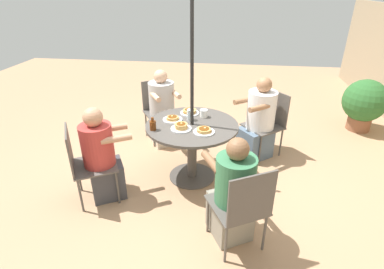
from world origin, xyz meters
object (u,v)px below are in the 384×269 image
Objects in this scene: patio_table at (192,136)px; patio_chair_east at (159,107)px; patio_chair_north at (268,120)px; diner_west at (233,194)px; pancake_plate_a at (189,112)px; pancake_plate_c at (204,131)px; diner_east at (163,111)px; patio_chair_south at (85,161)px; potted_shrub at (364,103)px; diner_south at (102,158)px; patio_chair_west at (243,205)px; pancake_plate_b at (173,119)px; drinking_glass_a at (190,115)px; pancake_plate_d at (181,127)px; diner_north at (258,122)px; syrup_bottle at (153,125)px; coffee_cup at (204,113)px.

patio_chair_east is (-1.05, -0.65, -0.07)m from patio_table.
diner_west reaches higher than patio_chair_north.
pancake_plate_a is 0.56m from pancake_plate_c.
diner_west is (1.83, 1.06, -0.02)m from diner_east.
patio_chair_south is at bearing -72.48° from pancake_plate_c.
potted_shrub is (-0.97, 1.62, -0.03)m from patio_chair_north.
patio_table is 1.06m from diner_east.
patio_chair_south is at bearing -90.00° from diner_south.
patio_chair_west reaches higher than pancake_plate_b.
pancake_plate_b is 1.00× the size of pancake_plate_c.
diner_west reaches higher than drinking_glass_a.
pancake_plate_a is (-0.31, -0.07, 0.18)m from patio_table.
patio_chair_south is 6.75× the size of drinking_glass_a.
pancake_plate_a is (-1.24, -0.57, 0.27)m from diner_west.
pancake_plate_a is at bearing 176.23° from pancake_plate_d.
patio_chair_north is 1.76m from diner_west.
pancake_plate_a is at bearing -171.43° from drinking_glass_a.
patio_chair_west is 3.79× the size of pancake_plate_b.
pancake_plate_c is at bearing 79.02° from patio_chair_south.
diner_north is 1.24m from pancake_plate_b.
patio_chair_south is 1.74m from patio_chair_west.
patio_chair_north and patio_chair_south have the same top height.
patio_chair_south is 3.79× the size of pancake_plate_b.
diner_west is 3.39m from potted_shrub.
syrup_bottle is at bearing -57.29° from potted_shrub.
patio_chair_south is (1.35, -2.06, 0.00)m from patio_chair_north.
patio_chair_south is at bearing 38.49° from diner_east.
diner_north is at bearing 130.51° from pancake_plate_d.
diner_north reaches higher than potted_shrub.
coffee_cup reaches higher than pancake_plate_b.
diner_south is at bearing -59.72° from syrup_bottle.
drinking_glass_a is (-0.32, -0.20, 0.05)m from pancake_plate_c.
diner_east is 1.33m from pancake_plate_c.
diner_south reaches higher than drinking_glass_a.
diner_west reaches higher than pancake_plate_c.
drinking_glass_a is at bearing -58.66° from potted_shrub.
patio_table is at bearing -26.67° from coffee_cup.
diner_north is 1.26m from pancake_plate_d.
diner_west is 4.56× the size of pancake_plate_d.
patio_chair_north is 3.79× the size of pancake_plate_a.
diner_south is at bearing -54.91° from coffee_cup.
pancake_plate_a reaches higher than pancake_plate_b.
diner_south is (1.15, -1.76, -0.01)m from diner_north.
pancake_plate_a is 1.00× the size of pancake_plate_d.
diner_west is at bearing 28.11° from patio_table.
patio_chair_east is 1.70m from patio_chair_south.
diner_east is 1.25× the size of patio_chair_west.
patio_chair_north reaches higher than pancake_plate_c.
patio_chair_east reaches higher than patio_table.
drinking_glass_a is at bearing 91.64° from diner_east.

